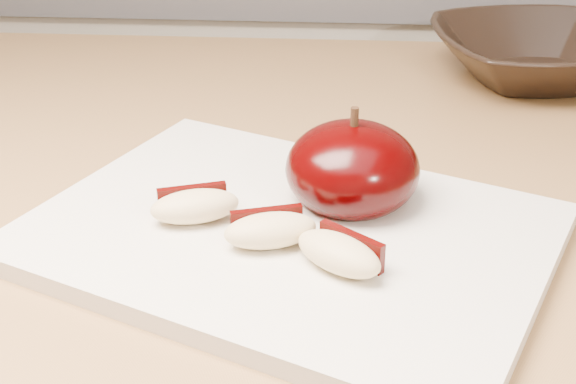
{
  "coord_description": "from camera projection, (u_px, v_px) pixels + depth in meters",
  "views": [
    {
      "loc": [
        0.06,
        -0.09,
        1.18
      ],
      "look_at": [
        0.03,
        0.36,
        0.94
      ],
      "focal_mm": 50.0,
      "sensor_mm": 36.0,
      "label": 1
    }
  ],
  "objects": [
    {
      "name": "bowl",
      "position": [
        537.0,
        54.0,
        0.8
      ],
      "size": [
        0.24,
        0.24,
        0.05
      ],
      "primitive_type": "imported",
      "rotation": [
        0.0,
        0.0,
        0.2
      ],
      "color": "black",
      "rests_on": "island_counter"
    },
    {
      "name": "cutting_board",
      "position": [
        288.0,
        234.0,
        0.53
      ],
      "size": [
        0.4,
        0.35,
        0.01
      ],
      "primitive_type": "cube",
      "rotation": [
        0.0,
        0.0,
        -0.42
      ],
      "color": "silver",
      "rests_on": "island_counter"
    },
    {
      "name": "back_cabinet",
      "position": [
        305.0,
        206.0,
        1.47
      ],
      "size": [
        2.4,
        0.62,
        0.94
      ],
      "color": "silver",
      "rests_on": "ground"
    },
    {
      "name": "apple_wedge_c",
      "position": [
        340.0,
        253.0,
        0.47
      ],
      "size": [
        0.06,
        0.06,
        0.02
      ],
      "rotation": [
        0.0,
        0.0,
        -0.66
      ],
      "color": "beige",
      "rests_on": "cutting_board"
    },
    {
      "name": "apple_wedge_a",
      "position": [
        195.0,
        206.0,
        0.53
      ],
      "size": [
        0.06,
        0.05,
        0.02
      ],
      "rotation": [
        0.0,
        0.0,
        0.33
      ],
      "color": "beige",
      "rests_on": "cutting_board"
    },
    {
      "name": "apple_wedge_b",
      "position": [
        270.0,
        229.0,
        0.5
      ],
      "size": [
        0.06,
        0.04,
        0.02
      ],
      "rotation": [
        0.0,
        0.0,
        0.3
      ],
      "color": "beige",
      "rests_on": "cutting_board"
    },
    {
      "name": "apple_half",
      "position": [
        352.0,
        169.0,
        0.55
      ],
      "size": [
        0.11,
        0.11,
        0.08
      ],
      "rotation": [
        0.0,
        0.0,
        -0.29
      ],
      "color": "black",
      "rests_on": "cutting_board"
    }
  ]
}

